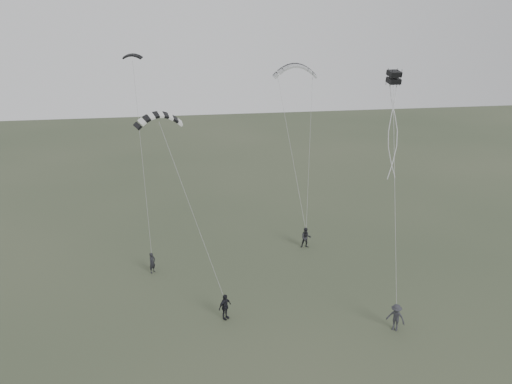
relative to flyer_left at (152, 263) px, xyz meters
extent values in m
plane|color=#34402C|center=(6.25, -6.24, -0.80)|extent=(140.00, 140.00, 0.00)
imported|color=black|center=(0.00, 0.00, 0.00)|extent=(0.66, 0.69, 1.59)
imported|color=black|center=(12.41, 2.24, 0.08)|extent=(0.92, 0.76, 1.75)
imported|color=black|center=(4.67, -6.97, 0.06)|extent=(1.05, 0.96, 1.72)
imported|color=#2A2A30|center=(14.75, -9.92, 0.08)|extent=(1.27, 1.24, 1.75)
camera|label=1|loc=(2.02, -34.11, 17.24)|focal=35.00mm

